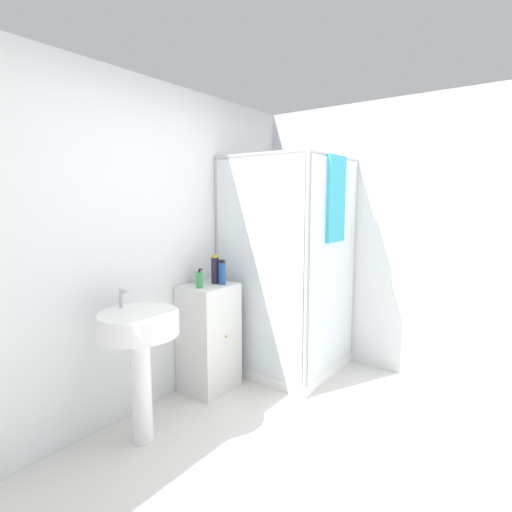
% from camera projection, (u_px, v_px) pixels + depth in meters
% --- Properties ---
extents(ground_plane, '(12.00, 12.00, 0.00)m').
position_uv_depth(ground_plane, '(355.00, 487.00, 2.25)').
color(ground_plane, silver).
extents(wall_back, '(6.40, 0.06, 2.50)m').
position_uv_depth(wall_back, '(150.00, 247.00, 3.07)').
color(wall_back, silver).
rests_on(wall_back, ground_plane).
extents(wall_right, '(0.06, 6.40, 2.50)m').
position_uv_depth(wall_right, '(436.00, 242.00, 3.44)').
color(wall_right, silver).
rests_on(wall_right, ground_plane).
extents(shower_enclosure, '(0.96, 0.99, 2.00)m').
position_uv_depth(shower_enclosure, '(291.00, 317.00, 3.73)').
color(shower_enclosure, white).
rests_on(shower_enclosure, ground_plane).
extents(vanity_cabinet, '(0.44, 0.39, 0.91)m').
position_uv_depth(vanity_cabinet, '(209.00, 337.00, 3.38)').
color(vanity_cabinet, silver).
rests_on(vanity_cabinet, ground_plane).
extents(sink, '(0.51, 0.51, 1.02)m').
position_uv_depth(sink, '(139.00, 339.00, 2.59)').
color(sink, white).
rests_on(sink, ground_plane).
extents(soap_dispenser, '(0.05, 0.05, 0.16)m').
position_uv_depth(soap_dispenser, '(200.00, 280.00, 3.19)').
color(soap_dispenser, green).
rests_on(soap_dispenser, vanity_cabinet).
extents(shampoo_bottle_tall_black, '(0.07, 0.07, 0.25)m').
position_uv_depth(shampoo_bottle_tall_black, '(215.00, 269.00, 3.36)').
color(shampoo_bottle_tall_black, '#281E33').
rests_on(shampoo_bottle_tall_black, vanity_cabinet).
extents(shampoo_bottle_blue, '(0.06, 0.06, 0.21)m').
position_uv_depth(shampoo_bottle_blue, '(222.00, 273.00, 3.32)').
color(shampoo_bottle_blue, '#1E4C93').
rests_on(shampoo_bottle_blue, vanity_cabinet).
extents(lotion_bottle_white, '(0.05, 0.05, 0.14)m').
position_uv_depth(lotion_bottle_white, '(197.00, 277.00, 3.35)').
color(lotion_bottle_white, '#B299C6').
rests_on(lotion_bottle_white, vanity_cabinet).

